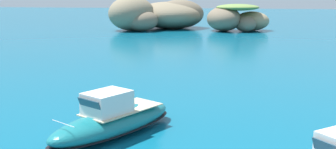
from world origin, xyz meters
The scene contains 3 objects.
islet_large centered at (-14.58, 78.15, 3.10)m, with size 22.87×23.66×7.23m.
islet_small centered at (2.44, 75.82, 2.65)m, with size 14.08×11.23×5.65m.
motorboat_teal centered at (-4.69, 10.55, 0.87)m, with size 6.79×8.95×2.61m.
Camera 1 is at (1.81, -10.31, 7.94)m, focal length 42.78 mm.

